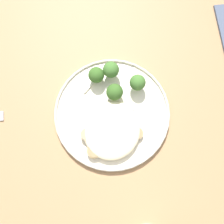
{
  "coord_description": "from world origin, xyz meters",
  "views": [
    {
      "loc": [
        0.14,
        0.07,
        1.46
      ],
      "look_at": [
        -0.05,
        0.03,
        0.76
      ],
      "focal_mm": 47.17,
      "sensor_mm": 36.0,
      "label": 1
    }
  ],
  "objects_px": {
    "broccoli_floret_rear_charred": "(138,83)",
    "seared_scallop_left_edge": "(94,151)",
    "broccoli_floret_center_pile": "(110,70)",
    "broccoli_floret_split_head": "(96,75)",
    "broccoli_floret_tall_stalk": "(115,92)",
    "seared_scallop_half_hidden": "(115,123)",
    "seared_scallop_on_noodles": "(129,114)",
    "dinner_plate": "(112,113)",
    "seared_scallop_center_golden": "(102,145)",
    "seared_scallop_large_seared": "(137,133)",
    "seared_scallop_right_edge": "(87,135)"
  },
  "relations": [
    {
      "from": "dinner_plate",
      "to": "broccoli_floret_split_head",
      "type": "distance_m",
      "value": 0.1
    },
    {
      "from": "seared_scallop_center_golden",
      "to": "dinner_plate",
      "type": "bearing_deg",
      "value": 177.24
    },
    {
      "from": "broccoli_floret_tall_stalk",
      "to": "broccoli_floret_split_head",
      "type": "bearing_deg",
      "value": -120.84
    },
    {
      "from": "seared_scallop_half_hidden",
      "to": "seared_scallop_center_golden",
      "type": "xyz_separation_m",
      "value": [
        0.06,
        -0.02,
        0.0
      ]
    },
    {
      "from": "seared_scallop_half_hidden",
      "to": "seared_scallop_center_golden",
      "type": "height_order",
      "value": "seared_scallop_center_golden"
    },
    {
      "from": "broccoli_floret_tall_stalk",
      "to": "dinner_plate",
      "type": "bearing_deg",
      "value": 5.99
    },
    {
      "from": "seared_scallop_right_edge",
      "to": "broccoli_floret_center_pile",
      "type": "xyz_separation_m",
      "value": [
        -0.17,
        0.02,
        0.02
      ]
    },
    {
      "from": "seared_scallop_right_edge",
      "to": "seared_scallop_large_seared",
      "type": "bearing_deg",
      "value": 105.73
    },
    {
      "from": "seared_scallop_right_edge",
      "to": "broccoli_floret_split_head",
      "type": "distance_m",
      "value": 0.15
    },
    {
      "from": "broccoli_floret_tall_stalk",
      "to": "broccoli_floret_split_head",
      "type": "xyz_separation_m",
      "value": [
        -0.03,
        -0.05,
        -0.0
      ]
    },
    {
      "from": "dinner_plate",
      "to": "seared_scallop_left_edge",
      "type": "height_order",
      "value": "seared_scallop_left_edge"
    },
    {
      "from": "seared_scallop_right_edge",
      "to": "broccoli_floret_split_head",
      "type": "xyz_separation_m",
      "value": [
        -0.15,
        -0.01,
        0.02
      ]
    },
    {
      "from": "seared_scallop_left_edge",
      "to": "seared_scallop_large_seared",
      "type": "bearing_deg",
      "value": 126.7
    },
    {
      "from": "broccoli_floret_rear_charred",
      "to": "broccoli_floret_tall_stalk",
      "type": "bearing_deg",
      "value": -53.23
    },
    {
      "from": "seared_scallop_right_edge",
      "to": "seared_scallop_on_noodles",
      "type": "relative_size",
      "value": 1.03
    },
    {
      "from": "dinner_plate",
      "to": "seared_scallop_on_noodles",
      "type": "distance_m",
      "value": 0.04
    },
    {
      "from": "dinner_plate",
      "to": "seared_scallop_large_seared",
      "type": "distance_m",
      "value": 0.08
    },
    {
      "from": "seared_scallop_half_hidden",
      "to": "broccoli_floret_tall_stalk",
      "type": "bearing_deg",
      "value": -165.75
    },
    {
      "from": "broccoli_floret_split_head",
      "to": "seared_scallop_on_noodles",
      "type": "bearing_deg",
      "value": 54.34
    },
    {
      "from": "seared_scallop_center_golden",
      "to": "broccoli_floret_tall_stalk",
      "type": "xyz_separation_m",
      "value": [
        -0.13,
        -0.0,
        0.02
      ]
    },
    {
      "from": "seared_scallop_center_golden",
      "to": "seared_scallop_right_edge",
      "type": "relative_size",
      "value": 1.17
    },
    {
      "from": "seared_scallop_half_hidden",
      "to": "seared_scallop_left_edge",
      "type": "relative_size",
      "value": 0.65
    },
    {
      "from": "seared_scallop_on_noodles",
      "to": "broccoli_floret_center_pile",
      "type": "xyz_separation_m",
      "value": [
        -0.09,
        -0.07,
        0.02
      ]
    },
    {
      "from": "broccoli_floret_rear_charred",
      "to": "broccoli_floret_split_head",
      "type": "distance_m",
      "value": 0.1
    },
    {
      "from": "seared_scallop_right_edge",
      "to": "broccoli_floret_split_head",
      "type": "bearing_deg",
      "value": -174.52
    },
    {
      "from": "broccoli_floret_center_pile",
      "to": "broccoli_floret_split_head",
      "type": "height_order",
      "value": "broccoli_floret_center_pile"
    },
    {
      "from": "seared_scallop_center_golden",
      "to": "seared_scallop_on_noodles",
      "type": "xyz_separation_m",
      "value": [
        -0.09,
        0.05,
        -0.0
      ]
    },
    {
      "from": "broccoli_floret_center_pile",
      "to": "broccoli_floret_tall_stalk",
      "type": "bearing_deg",
      "value": 24.63
    },
    {
      "from": "seared_scallop_half_hidden",
      "to": "seared_scallop_left_edge",
      "type": "xyz_separation_m",
      "value": [
        0.08,
        -0.03,
        0.0
      ]
    },
    {
      "from": "seared_scallop_left_edge",
      "to": "seared_scallop_on_noodles",
      "type": "distance_m",
      "value": 0.13
    },
    {
      "from": "seared_scallop_half_hidden",
      "to": "broccoli_floret_split_head",
      "type": "bearing_deg",
      "value": -144.97
    },
    {
      "from": "seared_scallop_on_noodles",
      "to": "dinner_plate",
      "type": "bearing_deg",
      "value": -83.56
    },
    {
      "from": "seared_scallop_center_golden",
      "to": "broccoli_floret_center_pile",
      "type": "height_order",
      "value": "broccoli_floret_center_pile"
    },
    {
      "from": "broccoli_floret_center_pile",
      "to": "broccoli_floret_split_head",
      "type": "distance_m",
      "value": 0.04
    },
    {
      "from": "dinner_plate",
      "to": "broccoli_floret_split_head",
      "type": "height_order",
      "value": "broccoli_floret_split_head"
    },
    {
      "from": "dinner_plate",
      "to": "broccoli_floret_center_pile",
      "type": "bearing_deg",
      "value": -163.52
    },
    {
      "from": "seared_scallop_half_hidden",
      "to": "seared_scallop_large_seared",
      "type": "relative_size",
      "value": 0.72
    },
    {
      "from": "seared_scallop_half_hidden",
      "to": "broccoli_floret_tall_stalk",
      "type": "distance_m",
      "value": 0.08
    },
    {
      "from": "dinner_plate",
      "to": "seared_scallop_on_noodles",
      "type": "relative_size",
      "value": 9.69
    },
    {
      "from": "seared_scallop_center_golden",
      "to": "broccoli_floret_rear_charred",
      "type": "distance_m",
      "value": 0.18
    },
    {
      "from": "seared_scallop_half_hidden",
      "to": "seared_scallop_left_edge",
      "type": "distance_m",
      "value": 0.08
    },
    {
      "from": "seared_scallop_right_edge",
      "to": "broccoli_floret_rear_charred",
      "type": "height_order",
      "value": "broccoli_floret_rear_charred"
    },
    {
      "from": "seared_scallop_on_noodles",
      "to": "broccoli_floret_rear_charred",
      "type": "relative_size",
      "value": 0.56
    },
    {
      "from": "seared_scallop_left_edge",
      "to": "broccoli_floret_rear_charred",
      "type": "xyz_separation_m",
      "value": [
        -0.19,
        0.06,
        0.02
      ]
    },
    {
      "from": "seared_scallop_large_seared",
      "to": "seared_scallop_right_edge",
      "type": "height_order",
      "value": "seared_scallop_right_edge"
    },
    {
      "from": "seared_scallop_on_noodles",
      "to": "broccoli_floret_rear_charred",
      "type": "distance_m",
      "value": 0.08
    },
    {
      "from": "dinner_plate",
      "to": "broccoli_floret_tall_stalk",
      "type": "distance_m",
      "value": 0.06
    },
    {
      "from": "broccoli_floret_rear_charred",
      "to": "seared_scallop_left_edge",
      "type": "bearing_deg",
      "value": -18.63
    },
    {
      "from": "seared_scallop_half_hidden",
      "to": "seared_scallop_left_edge",
      "type": "height_order",
      "value": "seared_scallop_left_edge"
    },
    {
      "from": "dinner_plate",
      "to": "seared_scallop_left_edge",
      "type": "relative_size",
      "value": 8.53
    }
  ]
}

